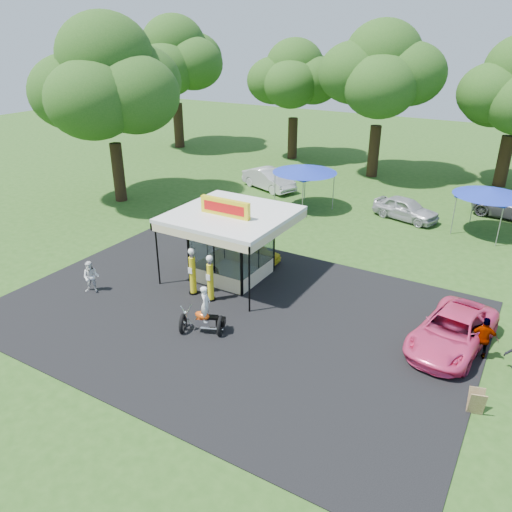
% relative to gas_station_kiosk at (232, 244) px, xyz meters
% --- Properties ---
extents(ground, '(120.00, 120.00, 0.00)m').
position_rel_gas_station_kiosk_xyz_m(ground, '(2.00, -4.99, -1.78)').
color(ground, '#274E18').
rests_on(ground, ground).
extents(asphalt_apron, '(20.00, 14.00, 0.04)m').
position_rel_gas_station_kiosk_xyz_m(asphalt_apron, '(2.00, -2.99, -1.76)').
color(asphalt_apron, black).
rests_on(asphalt_apron, ground).
extents(gas_station_kiosk, '(5.40, 5.40, 4.18)m').
position_rel_gas_station_kiosk_xyz_m(gas_station_kiosk, '(0.00, 0.00, 0.00)').
color(gas_station_kiosk, white).
rests_on(gas_station_kiosk, ground).
extents(gas_pump_left, '(0.44, 0.44, 2.33)m').
position_rel_gas_station_kiosk_xyz_m(gas_pump_left, '(-0.55, -2.47, -0.66)').
color(gas_pump_left, black).
rests_on(gas_pump_left, ground).
extents(gas_pump_right, '(0.42, 0.42, 2.27)m').
position_rel_gas_station_kiosk_xyz_m(gas_pump_right, '(0.51, -2.56, -0.70)').
color(gas_pump_right, black).
rests_on(gas_pump_right, ground).
extents(motorcycle, '(1.93, 1.48, 2.20)m').
position_rel_gas_station_kiosk_xyz_m(motorcycle, '(1.84, -4.86, -0.93)').
color(motorcycle, black).
rests_on(motorcycle, ground).
extents(spare_tires, '(0.80, 0.52, 0.67)m').
position_rel_gas_station_kiosk_xyz_m(spare_tires, '(-0.63, -0.72, -1.46)').
color(spare_tires, black).
rests_on(spare_tires, ground).
extents(a_frame_sign, '(0.54, 0.57, 0.89)m').
position_rel_gas_station_kiosk_xyz_m(a_frame_sign, '(12.09, -4.26, -1.33)').
color(a_frame_sign, '#593819').
rests_on(a_frame_sign, ground).
extents(kiosk_car, '(2.82, 1.13, 0.96)m').
position_rel_gas_station_kiosk_xyz_m(kiosk_car, '(-0.00, 2.21, -1.30)').
color(kiosk_car, yellow).
rests_on(kiosk_car, ground).
extents(pink_sedan, '(3.04, 5.32, 1.40)m').
position_rel_gas_station_kiosk_xyz_m(pink_sedan, '(10.63, -0.79, -1.08)').
color(pink_sedan, '#F5427F').
rests_on(pink_sedan, ground).
extents(spectator_west, '(0.95, 0.89, 1.56)m').
position_rel_gas_station_kiosk_xyz_m(spectator_west, '(-4.75, -4.74, -1.00)').
color(spectator_west, white).
rests_on(spectator_west, ground).
extents(spectator_east_b, '(1.07, 0.56, 1.73)m').
position_rel_gas_station_kiosk_xyz_m(spectator_east_b, '(11.76, -0.98, -0.92)').
color(spectator_east_b, gray).
rests_on(spectator_east_b, ground).
extents(bg_car_a, '(5.06, 3.23, 1.57)m').
position_rel_gas_station_kiosk_xyz_m(bg_car_a, '(-5.87, 14.08, -1.00)').
color(bg_car_a, beige).
rests_on(bg_car_a, ground).
extents(bg_car_c, '(4.58, 2.78, 1.46)m').
position_rel_gas_station_kiosk_xyz_m(bg_car_c, '(5.11, 12.70, -1.05)').
color(bg_car_c, '#ADACB1').
rests_on(bg_car_c, ground).
extents(tent_west, '(4.36, 4.36, 3.05)m').
position_rel_gas_station_kiosk_xyz_m(tent_west, '(-1.58, 11.36, 0.98)').
color(tent_west, gray).
rests_on(tent_west, ground).
extents(tent_east, '(4.15, 4.15, 2.90)m').
position_rel_gas_station_kiosk_xyz_m(tent_east, '(9.86, 12.56, 0.84)').
color(tent_east, gray).
rests_on(tent_east, ground).
extents(oak_far_a, '(10.58, 10.58, 12.54)m').
position_rel_gas_station_kiosk_xyz_m(oak_far_a, '(-21.56, 22.72, 6.20)').
color(oak_far_a, black).
rests_on(oak_far_a, ground).
extents(oak_far_b, '(8.81, 8.81, 10.51)m').
position_rel_gas_station_kiosk_xyz_m(oak_far_b, '(-9.03, 24.28, 4.93)').
color(oak_far_b, black).
rests_on(oak_far_b, ground).
extents(oak_far_c, '(10.11, 10.11, 11.91)m').
position_rel_gas_station_kiosk_xyz_m(oak_far_c, '(-0.26, 21.89, 5.78)').
color(oak_far_c, black).
rests_on(oak_far_c, ground).
extents(oak_near, '(10.61, 10.61, 12.22)m').
position_rel_gas_station_kiosk_xyz_m(oak_near, '(-13.70, 6.18, 5.87)').
color(oak_near, black).
rests_on(oak_near, ground).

